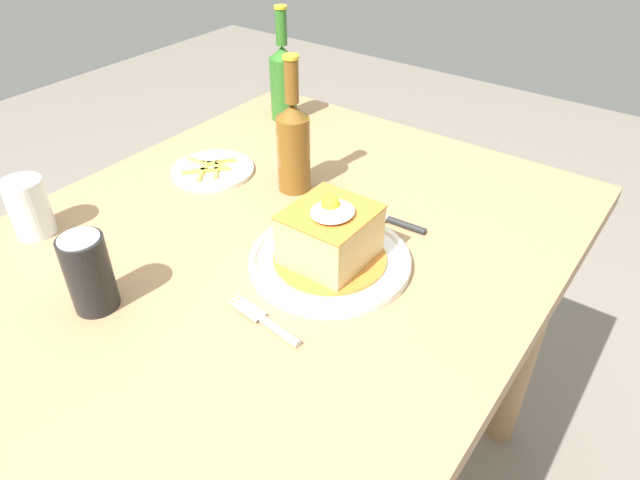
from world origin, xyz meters
The scene contains 10 objects.
dining_table centered at (0.00, 0.00, 0.65)m, with size 1.14×0.90×0.77m.
main_plate centered at (0.02, -0.12, 0.78)m, with size 0.27×0.27×0.02m.
sandwich_meal centered at (0.02, -0.12, 0.83)m, with size 0.19×0.19×0.12m.
fork centered at (-0.15, -0.14, 0.78)m, with size 0.03×0.14×0.01m.
knife centered at (0.19, -0.15, 0.78)m, with size 0.02×0.17×0.01m.
soda_can centered at (-0.27, 0.10, 0.84)m, with size 0.07×0.07×0.12m.
beer_bottle_amber centered at (0.18, 0.08, 0.87)m, with size 0.06×0.06×0.27m.
beer_bottle_green centered at (0.43, 0.31, 0.87)m, with size 0.06×0.06×0.27m.
drinking_glass centered at (-0.21, 0.35, 0.82)m, with size 0.07×0.07×0.10m.
side_plate_fries centered at (0.13, 0.26, 0.78)m, with size 0.17×0.17×0.02m.
Camera 1 is at (-0.59, -0.55, 1.36)m, focal length 32.20 mm.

